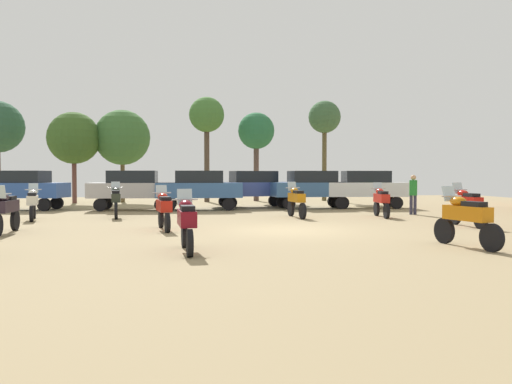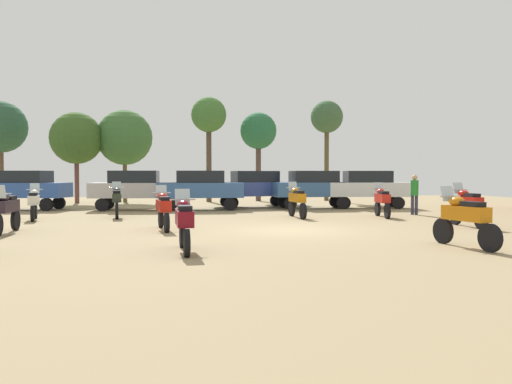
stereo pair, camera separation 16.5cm
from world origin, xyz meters
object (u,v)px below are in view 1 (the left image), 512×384
(motorcycle_4, at_px, (296,200))
(car_2, at_px, (312,186))
(motorcycle_6, at_px, (466,217))
(motorcycle_11, at_px, (187,221))
(car_3, at_px, (199,187))
(person_2, at_px, (413,191))
(car_5, at_px, (22,187))
(motorcycle_10, at_px, (116,200))
(car_1, at_px, (253,186))
(motorcycle_8, at_px, (33,202))
(car_6, at_px, (133,187))
(tree_1, at_px, (122,138))
(tree_3, at_px, (325,119))
(tree_6, at_px, (74,138))
(car_4, at_px, (366,186))
(motorcycle_7, at_px, (467,205))
(motorcycle_9, at_px, (381,200))
(tree_5, at_px, (207,117))
(tree_4, at_px, (256,132))
(motorcycle_2, at_px, (6,209))
(motorcycle_1, at_px, (164,208))

(motorcycle_4, xyz_separation_m, car_2, (2.11, 5.64, 0.43))
(motorcycle_6, relative_size, motorcycle_11, 1.06)
(car_2, height_order, car_3, same)
(person_2, bearing_deg, car_5, -179.99)
(motorcycle_10, xyz_separation_m, car_1, (6.57, 5.95, 0.44))
(motorcycle_10, bearing_deg, car_2, 18.12)
(motorcycle_8, xyz_separation_m, motorcycle_11, (5.99, -9.13, -0.00))
(motorcycle_6, bearing_deg, car_6, 110.61)
(motorcycle_10, xyz_separation_m, tree_1, (-1.19, 12.30, 3.48))
(car_2, distance_m, person_2, 5.88)
(tree_3, xyz_separation_m, tree_6, (-16.47, -0.89, -1.56))
(motorcycle_11, relative_size, car_4, 0.47)
(car_4, bearing_deg, car_1, 82.01)
(person_2, bearing_deg, motorcycle_7, -79.07)
(car_3, bearing_deg, motorcycle_9, -125.93)
(motorcycle_8, xyz_separation_m, motorcycle_9, (14.15, -0.57, 0.01))
(motorcycle_9, xyz_separation_m, car_2, (-1.48, 5.94, 0.45))
(motorcycle_10, distance_m, tree_5, 13.63)
(motorcycle_10, height_order, car_6, car_6)
(car_3, height_order, car_6, same)
(motorcycle_9, bearing_deg, tree_6, 146.35)
(motorcycle_8, bearing_deg, car_1, 21.99)
(car_6, relative_size, person_2, 2.45)
(motorcycle_8, distance_m, tree_3, 20.89)
(motorcycle_9, distance_m, car_3, 9.35)
(tree_4, bearing_deg, motorcycle_7, -75.09)
(person_2, bearing_deg, tree_3, 109.62)
(motorcycle_9, bearing_deg, motorcycle_10, -179.88)
(motorcycle_11, bearing_deg, person_2, 39.29)
(motorcycle_2, relative_size, tree_6, 0.40)
(tree_4, bearing_deg, car_6, -132.54)
(motorcycle_6, xyz_separation_m, car_2, (-0.14, 14.71, 0.43))
(motorcycle_9, relative_size, tree_4, 0.36)
(motorcycle_7, relative_size, motorcycle_10, 1.04)
(car_6, bearing_deg, tree_3, -54.56)
(motorcycle_9, xyz_separation_m, tree_4, (-3.37, 13.93, 3.99))
(motorcycle_1, xyz_separation_m, car_5, (-7.52, 10.49, 0.46))
(motorcycle_7, bearing_deg, car_4, 88.28)
(motorcycle_4, bearing_deg, tree_3, 64.27)
(motorcycle_6, relative_size, tree_4, 0.37)
(car_4, relative_size, tree_5, 0.64)
(motorcycle_8, distance_m, tree_5, 15.45)
(car_1, height_order, tree_6, tree_6)
(motorcycle_6, xyz_separation_m, car_4, (2.76, 14.51, 0.43))
(car_2, relative_size, tree_4, 0.73)
(car_3, distance_m, car_6, 3.34)
(car_4, distance_m, tree_1, 16.03)
(tree_1, xyz_separation_m, tree_4, (8.87, 0.38, 0.50))
(motorcycle_6, relative_size, car_2, 0.50)
(car_2, height_order, car_4, same)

